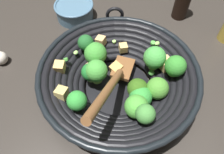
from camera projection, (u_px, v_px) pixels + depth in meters
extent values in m
plane|color=#332D28|center=(118.00, 89.00, 0.59)|extent=(4.00, 4.00, 0.00)
cylinder|color=black|center=(118.00, 88.00, 0.58)|extent=(0.17, 0.17, 0.01)
torus|color=black|center=(118.00, 85.00, 0.57)|extent=(0.22, 0.22, 0.02)
torus|color=black|center=(118.00, 83.00, 0.56)|extent=(0.24, 0.24, 0.02)
torus|color=black|center=(118.00, 81.00, 0.56)|extent=(0.27, 0.27, 0.02)
torus|color=black|center=(119.00, 79.00, 0.55)|extent=(0.30, 0.30, 0.02)
torus|color=black|center=(119.00, 77.00, 0.54)|extent=(0.32, 0.32, 0.02)
torus|color=black|center=(119.00, 75.00, 0.54)|extent=(0.35, 0.35, 0.02)
torus|color=black|center=(119.00, 73.00, 0.53)|extent=(0.38, 0.38, 0.02)
torus|color=black|center=(119.00, 71.00, 0.52)|extent=(0.40, 0.40, 0.01)
torus|color=black|center=(115.00, 15.00, 0.64)|extent=(0.05, 0.02, 0.05)
cylinder|color=#639638|center=(135.00, 113.00, 0.51)|extent=(0.03, 0.03, 0.02)
sphere|color=green|center=(136.00, 107.00, 0.48)|extent=(0.05, 0.05, 0.05)
cylinder|color=#70A041|center=(78.00, 106.00, 0.49)|extent=(0.02, 0.02, 0.01)
sphere|color=green|center=(77.00, 101.00, 0.47)|extent=(0.04, 0.04, 0.04)
cylinder|color=#709C45|center=(91.00, 76.00, 0.56)|extent=(0.02, 0.02, 0.02)
sphere|color=#20752C|center=(90.00, 70.00, 0.54)|extent=(0.04, 0.04, 0.04)
cylinder|color=#7EC148|center=(173.00, 73.00, 0.54)|extent=(0.02, 0.03, 0.02)
sphere|color=#358B2E|center=(176.00, 66.00, 0.52)|extent=(0.05, 0.05, 0.05)
cylinder|color=#76BB45|center=(139.00, 103.00, 0.54)|extent=(0.02, 0.02, 0.01)
sphere|color=green|center=(141.00, 97.00, 0.51)|extent=(0.05, 0.05, 0.05)
cylinder|color=#77AD50|center=(87.00, 49.00, 0.59)|extent=(0.02, 0.02, 0.02)
sphere|color=#216029|center=(86.00, 43.00, 0.57)|extent=(0.04, 0.04, 0.04)
cylinder|color=#88BE4D|center=(97.00, 79.00, 0.56)|extent=(0.03, 0.03, 0.02)
sphere|color=green|center=(96.00, 72.00, 0.53)|extent=(0.06, 0.06, 0.06)
cylinder|color=olive|center=(144.00, 119.00, 0.47)|extent=(0.02, 0.02, 0.02)
sphere|color=#478F3E|center=(145.00, 114.00, 0.45)|extent=(0.04, 0.04, 0.04)
cylinder|color=#609242|center=(137.00, 95.00, 0.54)|extent=(0.02, 0.02, 0.01)
sphere|color=#346018|center=(138.00, 89.00, 0.52)|extent=(0.05, 0.05, 0.05)
cylinder|color=#5B9648|center=(138.00, 114.00, 0.50)|extent=(0.03, 0.03, 0.02)
sphere|color=#2A802E|center=(140.00, 109.00, 0.48)|extent=(0.04, 0.04, 0.04)
cylinder|color=#85B056|center=(153.00, 65.00, 0.58)|extent=(0.03, 0.03, 0.02)
sphere|color=green|center=(155.00, 57.00, 0.55)|extent=(0.06, 0.06, 0.06)
cylinder|color=#7BB046|center=(155.00, 95.00, 0.54)|extent=(0.03, 0.03, 0.02)
sphere|color=#4B9231|center=(157.00, 88.00, 0.52)|extent=(0.05, 0.05, 0.05)
cylinder|color=#66A03C|center=(96.00, 62.00, 0.59)|extent=(0.03, 0.03, 0.02)
sphere|color=green|center=(96.00, 54.00, 0.57)|extent=(0.06, 0.06, 0.06)
cube|color=#E4B571|center=(165.00, 64.00, 0.56)|extent=(0.04, 0.04, 0.03)
cube|color=tan|center=(116.00, 69.00, 0.58)|extent=(0.04, 0.04, 0.03)
cube|color=tan|center=(92.00, 67.00, 0.59)|extent=(0.03, 0.04, 0.03)
cube|color=#E1B86D|center=(122.00, 48.00, 0.61)|extent=(0.03, 0.03, 0.02)
cube|color=#D6B96A|center=(62.00, 93.00, 0.50)|extent=(0.03, 0.03, 0.03)
cube|color=#EAB764|center=(59.00, 68.00, 0.54)|extent=(0.03, 0.03, 0.03)
cube|color=tan|center=(101.00, 41.00, 0.60)|extent=(0.03, 0.03, 0.03)
cylinder|color=#56B247|center=(91.00, 50.00, 0.58)|extent=(0.01, 0.01, 0.01)
cylinder|color=#56B247|center=(66.00, 59.00, 0.55)|extent=(0.02, 0.02, 0.01)
cylinder|color=#56B247|center=(151.00, 73.00, 0.57)|extent=(0.02, 0.02, 0.01)
cylinder|color=#56B247|center=(153.00, 43.00, 0.58)|extent=(0.02, 0.02, 0.01)
cylinder|color=#99D166|center=(114.00, 42.00, 0.62)|extent=(0.01, 0.01, 0.01)
cylinder|color=#99D166|center=(157.00, 43.00, 0.58)|extent=(0.01, 0.01, 0.01)
cylinder|color=#99D166|center=(76.00, 53.00, 0.57)|extent=(0.02, 0.02, 0.01)
cube|color=brown|center=(123.00, 68.00, 0.57)|extent=(0.06, 0.08, 0.01)
cylinder|color=brown|center=(107.00, 91.00, 0.44)|extent=(0.05, 0.21, 0.14)
cylinder|color=slate|center=(75.00, 11.00, 0.74)|extent=(0.12, 0.12, 0.05)
torus|color=slate|center=(74.00, 5.00, 0.72)|extent=(0.13, 0.13, 0.01)
cylinder|color=#99D166|center=(71.00, 16.00, 0.72)|extent=(0.01, 0.01, 0.00)
cylinder|color=#6BC651|center=(81.00, 12.00, 0.73)|extent=(0.01, 0.01, 0.00)
sphere|color=silver|center=(1.00, 58.00, 0.62)|extent=(0.04, 0.04, 0.04)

